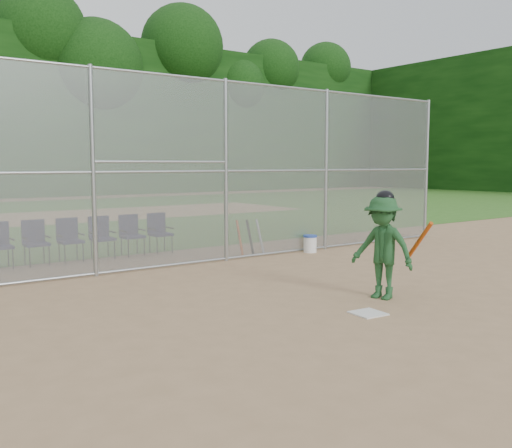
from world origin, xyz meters
TOP-DOWN VIEW (x-y plane):
  - ground at (0.00, 0.00)m, footprint 100.00×100.00m
  - grass_strip at (0.00, 18.00)m, footprint 100.00×100.00m
  - dirt_patch_far at (0.00, 18.00)m, footprint 24.00×24.00m
  - backstop_fence at (0.00, 5.00)m, footprint 16.09×0.09m
  - treeline at (0.00, 20.00)m, footprint 81.00×60.00m
  - home_plate at (0.15, -0.03)m, footprint 0.47×0.47m
  - batter_at_plate at (1.05, 0.50)m, footprint 0.94×1.30m
  - water_cooler at (3.33, 4.81)m, footprint 0.34×0.34m
  - spare_bats at (1.99, 5.47)m, footprint 0.66×0.36m
  - chair_2 at (-3.31, 6.90)m, footprint 0.54×0.52m
  - chair_3 at (-2.58, 6.90)m, footprint 0.54×0.52m
  - chair_4 at (-1.85, 6.90)m, footprint 0.54×0.52m
  - chair_5 at (-1.12, 6.90)m, footprint 0.54×0.52m
  - chair_6 at (-0.39, 6.90)m, footprint 0.54×0.52m
  - chair_7 at (0.34, 6.90)m, footprint 0.54×0.52m

SIDE VIEW (x-z plane):
  - ground at x=0.00m, z-range 0.00..0.00m
  - grass_strip at x=0.00m, z-range 0.01..0.01m
  - dirt_patch_far at x=0.00m, z-range 0.01..0.01m
  - home_plate at x=0.15m, z-range 0.00..0.02m
  - water_cooler at x=3.33m, z-range 0.00..0.43m
  - spare_bats at x=1.99m, z-range 0.00..0.83m
  - chair_2 at x=-3.31m, z-range 0.00..0.96m
  - chair_3 at x=-2.58m, z-range 0.00..0.96m
  - chair_4 at x=-1.85m, z-range 0.00..0.96m
  - chair_5 at x=-1.12m, z-range 0.00..0.96m
  - chair_6 at x=-0.39m, z-range 0.00..0.96m
  - chair_7 at x=0.34m, z-range 0.00..0.96m
  - batter_at_plate at x=1.05m, z-range -0.03..1.71m
  - backstop_fence at x=0.00m, z-range 0.07..4.07m
  - treeline at x=0.00m, z-range 0.00..11.00m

